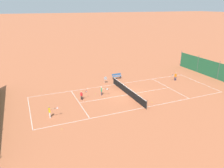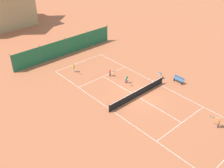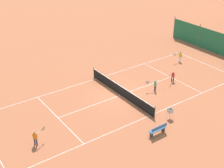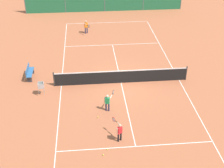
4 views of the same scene
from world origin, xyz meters
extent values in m
plane|color=#B7603D|center=(0.00, 0.00, 0.00)|extent=(600.00, 600.00, 0.00)
cube|color=white|center=(0.00, -11.90, 0.00)|extent=(8.25, 0.05, 0.01)
cube|color=white|center=(-4.10, 0.00, 0.00)|extent=(0.05, 23.85, 0.01)
cube|color=white|center=(4.10, 0.00, 0.00)|extent=(0.05, 23.85, 0.01)
cube|color=white|center=(0.00, 6.40, 0.00)|extent=(8.20, 0.05, 0.01)
cube|color=white|center=(0.00, -6.40, 0.00)|extent=(8.20, 0.05, 0.01)
cube|color=white|center=(0.00, 0.00, 0.00)|extent=(0.05, 12.80, 0.01)
cylinder|color=#2D2D2D|center=(-4.55, 0.00, 0.53)|extent=(0.08, 0.08, 1.06)
cylinder|color=#2D2D2D|center=(4.55, 0.00, 0.53)|extent=(0.08, 0.08, 1.06)
cube|color=black|center=(0.00, 0.00, 0.46)|extent=(9.10, 0.02, 0.91)
cube|color=white|center=(0.00, 0.00, 0.93)|extent=(9.10, 0.04, 0.06)
cube|color=#236B42|center=(0.00, -15.50, 1.30)|extent=(17.20, 0.04, 2.60)
cylinder|color=#59595E|center=(8.60, -15.50, 1.45)|extent=(0.08, 0.08, 2.90)
cylinder|color=#23284C|center=(2.10, -9.29, 0.29)|extent=(0.10, 0.10, 0.58)
cylinder|color=#23284C|center=(2.27, -9.20, 0.29)|extent=(0.10, 0.10, 0.58)
cube|color=orange|center=(2.18, -9.25, 0.81)|extent=(0.32, 0.27, 0.45)
sphere|color=tan|center=(2.18, -9.25, 1.15)|extent=(0.18, 0.18, 0.18)
cylinder|color=tan|center=(2.03, -9.33, 0.81)|extent=(0.07, 0.07, 0.45)
cylinder|color=tan|center=(2.24, -8.97, 0.98)|extent=(0.27, 0.43, 0.07)
cylinder|color=black|center=(2.09, -8.68, 0.98)|extent=(0.12, 0.20, 0.03)
torus|color=black|center=(1.97, -8.46, 0.98)|extent=(0.15, 0.26, 0.28)
cylinder|color=silver|center=(1.97, -8.46, 0.98)|extent=(0.12, 0.22, 0.25)
cylinder|color=black|center=(0.85, 5.92, 0.26)|extent=(0.09, 0.09, 0.52)
cylinder|color=black|center=(0.71, 5.83, 0.26)|extent=(0.09, 0.09, 0.52)
cube|color=red|center=(0.78, 5.88, 0.72)|extent=(0.29, 0.25, 0.40)
sphere|color=tan|center=(0.78, 5.88, 1.03)|extent=(0.16, 0.16, 0.16)
cylinder|color=tan|center=(0.92, 5.96, 0.72)|extent=(0.06, 0.06, 0.40)
cylinder|color=tan|center=(0.75, 5.62, 0.88)|extent=(0.26, 0.37, 0.06)
cylinder|color=black|center=(0.90, 5.37, 0.88)|extent=(0.12, 0.17, 0.03)
torus|color=red|center=(1.02, 5.17, 0.88)|extent=(0.16, 0.25, 0.28)
cylinder|color=silver|center=(1.02, 5.17, 0.88)|extent=(0.13, 0.22, 0.25)
cylinder|color=#23284C|center=(1.28, 3.11, 0.26)|extent=(0.09, 0.09, 0.53)
cylinder|color=#23284C|center=(1.12, 3.17, 0.26)|extent=(0.09, 0.09, 0.53)
cube|color=#239E5B|center=(1.20, 3.14, 0.73)|extent=(0.29, 0.23, 0.41)
sphere|color=beige|center=(1.20, 3.14, 1.04)|extent=(0.16, 0.16, 0.16)
cylinder|color=beige|center=(1.35, 3.08, 0.73)|extent=(0.06, 0.06, 0.41)
cylinder|color=beige|center=(0.98, 3.00, 0.89)|extent=(0.20, 0.40, 0.06)
cylinder|color=black|center=(0.87, 2.73, 0.89)|extent=(0.09, 0.18, 0.03)
torus|color=black|center=(0.79, 2.51, 0.89)|extent=(0.12, 0.27, 0.28)
cylinder|color=silver|center=(0.79, 2.51, 0.89)|extent=(0.09, 0.23, 0.25)
sphere|color=#CCE033|center=(1.81, 3.77, 0.03)|extent=(0.07, 0.07, 0.07)
sphere|color=#CCE033|center=(1.48, 6.51, 0.03)|extent=(0.07, 0.07, 0.07)
sphere|color=#CCE033|center=(-1.24, -0.94, 0.03)|extent=(0.07, 0.07, 0.07)
sphere|color=#CCE033|center=(1.72, 6.88, 0.03)|extent=(0.07, 0.07, 0.07)
sphere|color=#CCE033|center=(-3.30, -1.54, 0.03)|extent=(0.07, 0.07, 0.07)
cylinder|color=#B7B7BC|center=(5.13, 0.82, 0.28)|extent=(0.02, 0.02, 0.55)
cylinder|color=#B7B7BC|center=(5.47, 0.82, 0.28)|extent=(0.02, 0.02, 0.55)
cylinder|color=#B7B7BC|center=(5.13, 1.16, 0.28)|extent=(0.02, 0.02, 0.55)
cylinder|color=#B7B7BC|center=(5.47, 1.16, 0.28)|extent=(0.02, 0.02, 0.55)
cube|color=#B7B7BC|center=(5.30, 0.99, 0.56)|extent=(0.34, 0.34, 0.02)
cube|color=#B7B7BC|center=(5.30, 0.82, 0.72)|extent=(0.34, 0.02, 0.34)
cube|color=#B7B7BC|center=(5.30, 1.16, 0.72)|extent=(0.34, 0.02, 0.34)
cube|color=#B7B7BC|center=(5.13, 0.99, 0.72)|extent=(0.02, 0.34, 0.34)
cube|color=#B7B7BC|center=(5.47, 0.99, 0.72)|extent=(0.02, 0.34, 0.34)
sphere|color=#CCE033|center=(5.28, 1.06, 0.60)|extent=(0.07, 0.07, 0.07)
sphere|color=#CCE033|center=(5.32, 1.03, 0.60)|extent=(0.07, 0.07, 0.07)
sphere|color=#CCE033|center=(5.35, 0.87, 0.60)|extent=(0.07, 0.07, 0.07)
sphere|color=#CCE033|center=(5.19, 1.05, 0.60)|extent=(0.07, 0.07, 0.07)
sphere|color=#CCE033|center=(5.33, 1.12, 0.60)|extent=(0.07, 0.07, 0.07)
sphere|color=#CCE033|center=(5.26, 0.96, 0.60)|extent=(0.07, 0.07, 0.07)
sphere|color=#CCE033|center=(5.26, 0.92, 0.66)|extent=(0.07, 0.07, 0.07)
sphere|color=#CCE033|center=(5.20, 1.12, 0.66)|extent=(0.07, 0.07, 0.07)
sphere|color=#CCE033|center=(5.41, 1.04, 0.66)|extent=(0.07, 0.07, 0.07)
sphere|color=#CCE033|center=(5.29, 1.04, 0.66)|extent=(0.07, 0.07, 0.07)
sphere|color=#CCE033|center=(5.39, 1.09, 0.66)|extent=(0.07, 0.07, 0.07)
sphere|color=#CCE033|center=(5.23, 1.01, 0.66)|extent=(0.07, 0.07, 0.07)
sphere|color=#CCE033|center=(5.32, 1.02, 0.71)|extent=(0.07, 0.07, 0.07)
sphere|color=#CCE033|center=(5.44, 0.90, 0.71)|extent=(0.07, 0.07, 0.07)
cube|color=#336699|center=(6.30, -1.30, 0.44)|extent=(0.36, 1.50, 0.05)
cube|color=#336699|center=(6.46, -1.30, 0.70)|extent=(0.04, 1.50, 0.28)
cube|color=#333338|center=(6.30, -1.90, 0.22)|extent=(0.32, 0.06, 0.44)
cube|color=#333338|center=(6.30, -0.70, 0.22)|extent=(0.32, 0.06, 0.44)
camera|label=1|loc=(-23.02, 12.02, 10.88)|focal=35.00mm
camera|label=2|loc=(-19.47, -17.21, 18.09)|focal=42.00mm
camera|label=3|loc=(19.77, -15.10, 14.34)|focal=50.00mm
camera|label=4|loc=(2.34, 18.30, 11.14)|focal=50.00mm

